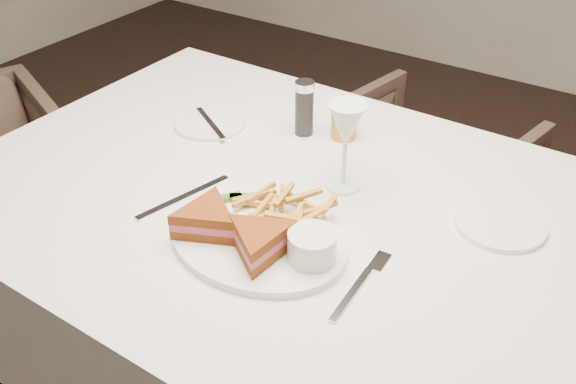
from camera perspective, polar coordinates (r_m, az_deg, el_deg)
The scene contains 3 objects.
table at distance 1.45m, azimuth 1.12°, elevation -13.01°, with size 1.36×0.90×0.75m, color silver.
chair_far at distance 2.08m, azimuth 11.03°, elevation 0.51°, with size 0.58×0.55×0.60m, color #4C392F.
table_setting at distance 1.14m, azimuth -0.24°, elevation -0.71°, with size 0.82×0.62×0.18m.
Camera 1 is at (0.68, -0.78, 1.45)m, focal length 40.00 mm.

